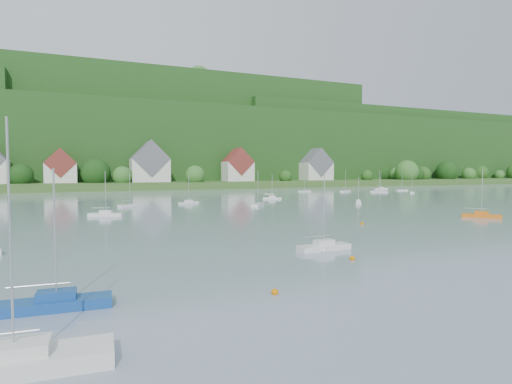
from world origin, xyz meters
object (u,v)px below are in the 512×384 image
near_sailboat_1 (57,302)px  near_sailboat_3 (324,246)px  near_sailboat_0 (14,361)px  near_sailboat_5 (481,215)px

near_sailboat_1 → near_sailboat_3: 25.61m
near_sailboat_1 → near_sailboat_3: (23.91, 9.17, -0.02)m
near_sailboat_0 → near_sailboat_1: (1.20, 7.74, -0.06)m
near_sailboat_3 → near_sailboat_5: bearing=16.6°
near_sailboat_1 → near_sailboat_5: 68.44m
near_sailboat_1 → near_sailboat_0: bearing=-95.4°
near_sailboat_1 → near_sailboat_3: near_sailboat_1 is taller
near_sailboat_3 → near_sailboat_5: 42.84m
near_sailboat_0 → near_sailboat_5: near_sailboat_0 is taller
near_sailboat_0 → near_sailboat_5: bearing=28.4°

